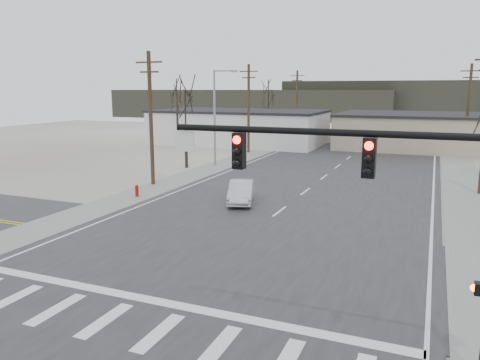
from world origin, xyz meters
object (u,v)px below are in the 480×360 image
(traffic_signal_mast, at_px, (413,198))
(fire_hydrant, at_px, (137,191))
(sedan_crossing, at_px, (241,192))
(car_far_a, at_px, (382,141))
(car_far_b, at_px, (358,129))

(traffic_signal_mast, relative_size, fire_hydrant, 10.29)
(traffic_signal_mast, distance_m, sedan_crossing, 19.28)
(car_far_a, relative_size, car_far_b, 1.14)
(sedan_crossing, distance_m, car_far_a, 34.23)
(sedan_crossing, height_order, car_far_a, car_far_a)
(traffic_signal_mast, height_order, car_far_b, traffic_signal_mast)
(fire_hydrant, distance_m, car_far_b, 52.72)
(sedan_crossing, relative_size, car_far_b, 0.96)
(fire_hydrant, bearing_deg, car_far_b, 82.55)
(sedan_crossing, relative_size, car_far_a, 0.85)
(car_far_a, height_order, car_far_b, car_far_b)
(traffic_signal_mast, height_order, car_far_a, traffic_signal_mast)
(traffic_signal_mast, distance_m, car_far_a, 49.70)
(traffic_signal_mast, xyz_separation_m, car_far_a, (-5.61, 49.23, -3.90))
(fire_hydrant, height_order, car_far_b, car_far_b)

